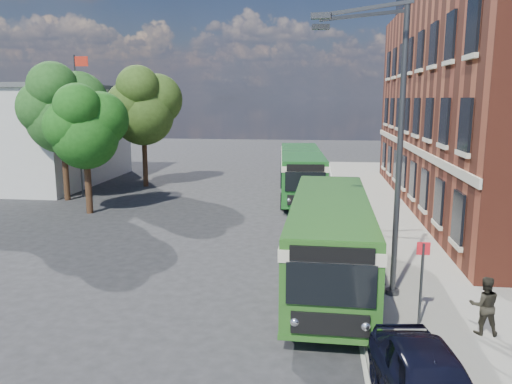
# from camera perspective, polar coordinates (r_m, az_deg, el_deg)

# --- Properties ---
(ground) EXTENTS (120.00, 120.00, 0.00)m
(ground) POSITION_cam_1_polar(r_m,az_deg,el_deg) (18.83, -1.68, -8.97)
(ground) COLOR #262628
(ground) RESTS_ON ground
(pavement) EXTENTS (6.00, 48.00, 0.15)m
(pavement) POSITION_cam_1_polar(r_m,az_deg,el_deg) (26.63, 16.09, -3.34)
(pavement) COLOR gray
(pavement) RESTS_ON ground
(kerb_line) EXTENTS (0.12, 48.00, 0.01)m
(kerb_line) POSITION_cam_1_polar(r_m,az_deg,el_deg) (26.33, 9.51, -3.38)
(kerb_line) COLOR beige
(kerb_line) RESTS_ON ground
(white_building) EXTENTS (9.40, 13.40, 7.30)m
(white_building) POSITION_cam_1_polar(r_m,az_deg,el_deg) (41.20, -23.35, 6.08)
(white_building) COLOR beige
(white_building) RESTS_ON ground
(flagpole) EXTENTS (0.95, 0.10, 9.00)m
(flagpole) POSITION_cam_1_polar(r_m,az_deg,el_deg) (34.10, -19.60, 7.72)
(flagpole) COLOR #343639
(flagpole) RESTS_ON ground
(street_lamp) EXTENTS (2.96, 2.38, 9.00)m
(street_lamp) POSITION_cam_1_polar(r_m,az_deg,el_deg) (15.75, 14.81, 4.72)
(street_lamp) COLOR #343639
(street_lamp) RESTS_ON ground
(bus_stop_sign) EXTENTS (0.35, 0.08, 2.52)m
(bus_stop_sign) POSITION_cam_1_polar(r_m,az_deg,el_deg) (14.47, 18.39, -9.34)
(bus_stop_sign) COLOR #343639
(bus_stop_sign) RESTS_ON ground
(bus_front) EXTENTS (2.81, 10.32, 3.02)m
(bus_front) POSITION_cam_1_polar(r_m,az_deg,el_deg) (17.05, 8.45, -4.74)
(bus_front) COLOR #2B611F
(bus_front) RESTS_ON ground
(bus_rear) EXTENTS (3.35, 11.71, 3.02)m
(bus_rear) POSITION_cam_1_polar(r_m,az_deg,el_deg) (32.34, 5.17, 2.63)
(bus_rear) COLOR #1D6122
(bus_rear) RESTS_ON ground
(pedestrian_a) EXTENTS (0.60, 0.41, 1.62)m
(pedestrian_a) POSITION_cam_1_polar(r_m,az_deg,el_deg) (15.95, 13.60, -9.30)
(pedestrian_a) COLOR black
(pedestrian_a) RESTS_ON pavement
(pedestrian_b) EXTENTS (0.81, 0.65, 1.59)m
(pedestrian_b) POSITION_cam_1_polar(r_m,az_deg,el_deg) (14.79, 24.65, -11.69)
(pedestrian_b) COLOR #28251C
(pedestrian_b) RESTS_ON pavement
(tree_left) EXTENTS (4.22, 4.02, 7.13)m
(tree_left) POSITION_cam_1_polar(r_m,az_deg,el_deg) (28.75, -18.94, 7.12)
(tree_left) COLOR #372414
(tree_left) RESTS_ON ground
(tree_mid) EXTENTS (5.02, 4.77, 8.47)m
(tree_mid) POSITION_cam_1_polar(r_m,az_deg,el_deg) (33.04, -21.32, 8.94)
(tree_mid) COLOR #372414
(tree_mid) RESTS_ON ground
(tree_right) EXTENTS (5.08, 4.83, 8.58)m
(tree_right) POSITION_cam_1_polar(r_m,az_deg,el_deg) (36.71, -12.75, 9.62)
(tree_right) COLOR #372414
(tree_right) RESTS_ON ground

